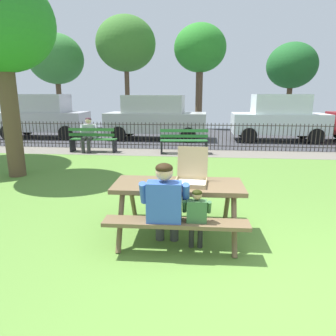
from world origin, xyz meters
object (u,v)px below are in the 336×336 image
object	(u,v)px
person_on_park_bench	(88,133)
pizza_box_open	(191,175)
parked_car_center	(279,117)
parked_car_far_left	(44,116)
far_tree_center	(200,49)
picnic_table_foreground	(178,195)
far_tree_midleft	(126,44)
pizza_slice_on_table	(160,185)
child_at_table	(196,215)
tree_midground_right	(0,26)
parked_car_left	(156,117)
adult_at_table	(165,203)
far_tree_left	(56,59)
park_bench_left	(93,140)
far_tree_midright	(292,66)
park_bench_center	(184,142)

from	to	relation	value
person_on_park_bench	pizza_box_open	bearing A→B (deg)	-58.60
pizza_box_open	parked_car_center	world-z (taller)	parked_car_center
parked_car_far_left	far_tree_center	size ratio (longest dim) A/B	0.66
picnic_table_foreground	far_tree_midleft	distance (m)	16.23
pizza_slice_on_table	person_on_park_bench	distance (m)	7.15
picnic_table_foreground	pizza_slice_on_table	size ratio (longest dim) A/B	6.74
parked_car_far_left	far_tree_midleft	world-z (taller)	far_tree_midleft
child_at_table	tree_midground_right	distance (m)	6.35
pizza_slice_on_table	person_on_park_bench	world-z (taller)	person_on_park_bench
parked_car_center	far_tree_center	size ratio (longest dim) A/B	0.65
tree_midground_right	parked_car_left	distance (m)	7.54
pizza_slice_on_table	adult_at_table	xyz separation A→B (m)	(0.11, -0.39, -0.12)
pizza_box_open	far_tree_center	bearing A→B (deg)	89.81
person_on_park_bench	far_tree_left	xyz separation A→B (m)	(-5.08, 8.86, 3.43)
picnic_table_foreground	parked_car_far_left	distance (m)	11.77
park_bench_left	adult_at_table	bearing A→B (deg)	-63.94
pizza_box_open	parked_car_far_left	distance (m)	11.81
far_tree_left	far_tree_midright	world-z (taller)	far_tree_left
parked_car_far_left	far_tree_midright	bearing A→B (deg)	24.02
pizza_box_open	parked_car_center	distance (m)	10.09
child_at_table	parked_car_far_left	xyz separation A→B (m)	(-7.15, 10.05, 0.49)
park_bench_center	far_tree_midright	world-z (taller)	far_tree_midright
parked_car_left	park_bench_center	bearing A→B (deg)	-66.79
pizza_slice_on_table	far_tree_center	size ratio (longest dim) A/B	0.05
picnic_table_foreground	parked_car_left	distance (m)	9.68
parked_car_left	tree_midground_right	bearing A→B (deg)	-111.01
pizza_box_open	far_tree_midleft	xyz separation A→B (m)	(-4.39, 15.00, 4.01)
parked_car_far_left	parked_car_center	world-z (taller)	same
person_on_park_bench	far_tree_left	size ratio (longest dim) A/B	0.21
pizza_slice_on_table	parked_car_far_left	world-z (taller)	parked_car_far_left
pizza_box_open	tree_midground_right	distance (m)	5.82
pizza_slice_on_table	park_bench_left	distance (m)	7.07
adult_at_table	child_at_table	world-z (taller)	adult_at_table
parked_car_far_left	far_tree_midright	size ratio (longest dim) A/B	0.81
parked_car_center	far_tree_left	distance (m)	13.85
picnic_table_foreground	parked_car_center	world-z (taller)	parked_car_center
far_tree_left	far_tree_center	distance (m)	8.89
far_tree_midleft	far_tree_center	bearing A→B (deg)	0.00
parked_car_center	far_tree_midright	distance (m)	6.38
picnic_table_foreground	park_bench_center	bearing A→B (deg)	92.10
picnic_table_foreground	park_bench_center	size ratio (longest dim) A/B	1.12
adult_at_table	pizza_box_open	bearing A→B (deg)	61.45
parked_car_left	parked_car_center	world-z (taller)	parked_car_center
parked_car_far_left	picnic_table_foreground	bearing A→B (deg)	-54.14
far_tree_left	parked_car_left	bearing A→B (deg)	-38.41
pizza_box_open	child_at_table	xyz separation A→B (m)	(0.08, -0.59, -0.36)
adult_at_table	tree_midground_right	size ratio (longest dim) A/B	0.26
picnic_table_foreground	pizza_box_open	xyz separation A→B (m)	(0.18, 0.07, 0.29)
adult_at_table	tree_midground_right	distance (m)	6.00
adult_at_table	parked_car_left	world-z (taller)	parked_car_left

